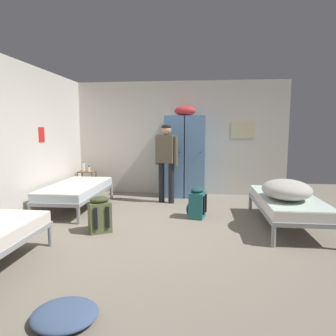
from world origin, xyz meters
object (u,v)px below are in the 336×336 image
(person_traveler, at_px, (166,156))
(backpack_teal, at_px, (197,203))
(bed_left_rear, at_px, (76,190))
(backpack_olive, at_px, (100,215))
(bedding_heap, at_px, (286,189))
(clothes_pile_denim, at_px, (65,314))
(locker_bank, at_px, (185,155))
(lotion_bottle, at_px, (89,169))
(shelf_unit, at_px, (87,181))
(bed_right, at_px, (287,203))
(water_bottle, at_px, (84,167))

(person_traveler, bearing_deg, backpack_teal, -57.61)
(bed_left_rear, distance_m, backpack_olive, 1.52)
(person_traveler, bearing_deg, bedding_heap, -37.31)
(person_traveler, bearing_deg, clothes_pile_denim, -95.42)
(locker_bank, xyz_separation_m, backpack_teal, (0.30, -1.67, -0.71))
(lotion_bottle, distance_m, backpack_teal, 2.97)
(lotion_bottle, bearing_deg, shelf_unit, 150.26)
(locker_bank, bearing_deg, backpack_olive, -114.47)
(shelf_unit, distance_m, bed_left_rear, 1.23)
(lotion_bottle, bearing_deg, locker_bank, 4.21)
(bed_right, distance_m, backpack_teal, 1.48)
(water_bottle, bearing_deg, bedding_heap, -27.11)
(backpack_teal, bearing_deg, backpack_olive, -148.87)
(bedding_heap, xyz_separation_m, water_bottle, (-4.05, 2.07, 0.03))
(locker_bank, xyz_separation_m, bed_right, (1.75, -1.97, -0.59))
(water_bottle, xyz_separation_m, clothes_pile_denim, (1.64, -4.55, -0.62))
(bed_left_rear, relative_size, backpack_olive, 3.45)
(locker_bank, xyz_separation_m, lotion_bottle, (-2.23, -0.16, -0.34))
(bedding_heap, bearing_deg, backpack_olive, -172.45)
(locker_bank, relative_size, backpack_olive, 3.76)
(water_bottle, distance_m, clothes_pile_denim, 4.87)
(bed_left_rear, xyz_separation_m, water_bottle, (-0.33, 1.22, 0.29))
(water_bottle, bearing_deg, bed_left_rear, -74.86)
(locker_bank, height_order, lotion_bottle, locker_bank)
(water_bottle, xyz_separation_m, backpack_teal, (2.68, -1.56, -0.41))
(bed_right, distance_m, clothes_pile_denim, 3.67)
(shelf_unit, distance_m, lotion_bottle, 0.30)
(bed_left_rear, relative_size, lotion_bottle, 13.69)
(water_bottle, distance_m, backpack_olive, 2.77)
(shelf_unit, bearing_deg, water_bottle, 165.96)
(shelf_unit, xyz_separation_m, bed_right, (4.05, -1.84, 0.04))
(bed_right, height_order, backpack_teal, backpack_teal)
(backpack_olive, bearing_deg, bed_right, 11.33)
(shelf_unit, height_order, bed_right, shelf_unit)
(shelf_unit, distance_m, person_traveler, 2.11)
(lotion_bottle, bearing_deg, bed_right, -24.39)
(shelf_unit, relative_size, backpack_teal, 1.04)
(locker_bank, bearing_deg, bed_right, -48.41)
(backpack_olive, bearing_deg, bedding_heap, 7.55)
(lotion_bottle, bearing_deg, person_traveler, -14.11)
(water_bottle, height_order, backpack_teal, water_bottle)
(backpack_olive, bearing_deg, backpack_teal, 31.13)
(bed_right, bearing_deg, locker_bank, 131.59)
(shelf_unit, bearing_deg, backpack_teal, -30.70)
(bed_right, height_order, person_traveler, person_traveler)
(backpack_olive, relative_size, backpack_teal, 1.00)
(clothes_pile_denim, bearing_deg, person_traveler, 84.58)
(bed_left_rear, distance_m, lotion_bottle, 1.20)
(bed_right, xyz_separation_m, clothes_pile_denim, (-2.48, -2.68, -0.32))
(lotion_bottle, relative_size, backpack_teal, 0.25)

